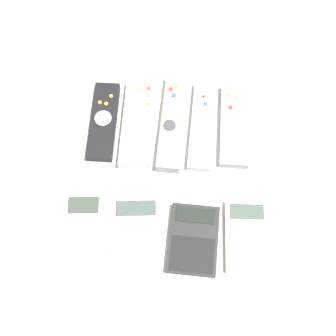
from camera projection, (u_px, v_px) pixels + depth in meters
ground_plane at (167, 186)px, 0.84m from camera, size 3.00×3.00×0.00m
remote_0 at (104, 121)px, 0.88m from camera, size 0.05×0.16×0.02m
remote_1 at (139, 123)px, 0.88m from camera, size 0.06×0.18×0.03m
remote_2 at (173, 122)px, 0.88m from camera, size 0.06×0.20×0.03m
remote_3 at (202, 125)px, 0.88m from camera, size 0.05×0.18×0.02m
remote_4 at (234, 125)px, 0.88m from camera, size 0.06×0.17×0.02m
calculator_0 at (83, 233)px, 0.80m from camera, size 0.07×0.14×0.02m
calculator_1 at (136, 233)px, 0.81m from camera, size 0.09×0.13×0.01m
calculator_2 at (193, 239)px, 0.80m from camera, size 0.09×0.13×0.02m
calculator_3 at (247, 237)px, 0.80m from camera, size 0.07×0.12×0.02m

